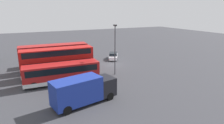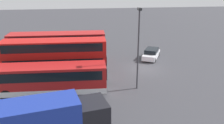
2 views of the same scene
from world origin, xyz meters
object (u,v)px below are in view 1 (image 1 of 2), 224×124
(bus_single_deck_near_end, at_px, (62,72))
(bus_double_decker_third, at_px, (55,56))
(bus_single_deck_fourth, at_px, (55,56))
(box_truck_blue, at_px, (83,90))
(lamp_post_tall, at_px, (115,46))
(bus_double_decker_second, at_px, (58,61))
(car_hatchback_silver, at_px, (113,56))

(bus_single_deck_near_end, relative_size, bus_double_decker_third, 0.92)
(bus_single_deck_fourth, bearing_deg, bus_double_decker_third, 170.07)
(box_truck_blue, xyz_separation_m, lamp_post_tall, (7.70, -7.91, 3.13))
(bus_double_decker_third, height_order, box_truck_blue, bus_double_decker_third)
(box_truck_blue, bearing_deg, bus_double_decker_third, 2.05)
(bus_double_decker_second, distance_m, car_hatchback_silver, 14.29)
(lamp_post_tall, bearing_deg, bus_double_decker_second, 65.67)
(bus_single_deck_near_end, distance_m, bus_double_decker_third, 7.54)
(bus_double_decker_second, height_order, lamp_post_tall, lamp_post_tall)
(bus_double_decker_third, relative_size, bus_single_deck_fourth, 1.11)
(bus_double_decker_third, height_order, bus_single_deck_fourth, bus_double_decker_third)
(bus_single_deck_near_end, distance_m, lamp_post_tall, 9.27)
(box_truck_blue, distance_m, lamp_post_tall, 11.48)
(bus_double_decker_third, bearing_deg, bus_single_deck_fourth, -9.93)
(car_hatchback_silver, bearing_deg, bus_double_decker_third, 99.18)
(bus_double_decker_second, xyz_separation_m, car_hatchback_silver, (5.74, -12.97, -1.75))
(bus_double_decker_second, bearing_deg, lamp_post_tall, -114.33)
(bus_double_decker_second, xyz_separation_m, box_truck_blue, (-11.57, -0.63, -0.74))
(bus_double_decker_second, bearing_deg, bus_double_decker_third, -1.34)
(bus_double_decker_third, bearing_deg, box_truck_blue, -177.95)
(bus_single_deck_near_end, xyz_separation_m, bus_single_deck_fourth, (10.87, -0.84, -0.00))
(car_hatchback_silver, bearing_deg, bus_double_decker_second, 113.88)
(lamp_post_tall, bearing_deg, box_truck_blue, 134.25)
(bus_single_deck_near_end, bearing_deg, box_truck_blue, -174.17)
(bus_double_decker_third, bearing_deg, car_hatchback_silver, -80.82)
(bus_double_decker_third, relative_size, lamp_post_tall, 1.44)
(bus_single_deck_near_end, relative_size, bus_single_deck_fourth, 1.02)
(bus_single_deck_fourth, xyz_separation_m, box_truck_blue, (-18.61, 0.05, 0.09))
(bus_single_deck_near_end, height_order, bus_double_decker_second, bus_double_decker_second)
(bus_single_deck_near_end, distance_m, car_hatchback_silver, 16.27)
(bus_double_decker_second, bearing_deg, bus_single_deck_near_end, 177.64)
(bus_single_deck_near_end, height_order, box_truck_blue, box_truck_blue)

